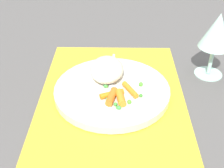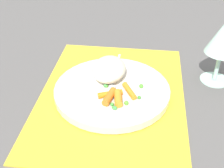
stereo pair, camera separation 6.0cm
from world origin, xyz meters
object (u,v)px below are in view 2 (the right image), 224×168
object	(u,v)px
fork	(114,79)
wine_glass	(224,38)
rice_mound	(109,69)
plate	(112,91)
carrot_portion	(116,95)

from	to	relation	value
fork	wine_glass	xyz separation A→B (m)	(-0.07, 0.24, 0.09)
rice_mound	fork	bearing A→B (deg)	43.89
plate	rice_mound	bearing A→B (deg)	-163.91
rice_mound	carrot_portion	size ratio (longest dim) A/B	1.28
wine_glass	fork	bearing A→B (deg)	-75.08
rice_mound	carrot_portion	xyz separation A→B (m)	(0.08, 0.03, -0.01)
carrot_portion	fork	xyz separation A→B (m)	(-0.07, -0.01, -0.00)
plate	fork	bearing A→B (deg)	177.93
carrot_portion	fork	world-z (taller)	carrot_portion
rice_mound	wine_glass	bearing A→B (deg)	101.03
carrot_portion	wine_glass	distance (m)	0.28
plate	fork	xyz separation A→B (m)	(-0.03, 0.00, 0.01)
rice_mound	fork	world-z (taller)	rice_mound
plate	wine_glass	xyz separation A→B (m)	(-0.10, 0.25, 0.10)
plate	fork	distance (m)	0.03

